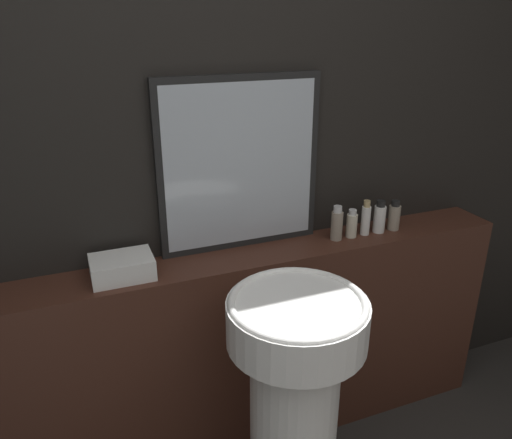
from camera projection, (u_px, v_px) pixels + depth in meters
The scene contains 10 objects.
wall_back at pixel (212, 158), 1.85m from camera, with size 8.00×0.06×2.50m.
vanity_counter at pixel (229, 357), 2.04m from camera, with size 2.39×0.22×0.90m.
pedestal_sink at pixel (294, 405), 1.64m from camera, with size 0.44×0.44×0.96m.
mirror at pixel (240, 165), 1.85m from camera, with size 0.63×0.03×0.66m.
towel_stack at pixel (122, 267), 1.72m from camera, with size 0.21×0.15×0.07m.
shampoo_bottle at pixel (337, 224), 2.00m from camera, with size 0.05×0.05×0.14m.
conditioner_bottle at pixel (352, 224), 2.03m from camera, with size 0.04×0.04×0.12m.
lotion_bottle at pixel (366, 219), 2.05m from camera, with size 0.04×0.04×0.15m.
body_wash_bottle at pixel (380, 218), 2.07m from camera, with size 0.05×0.05×0.14m.
hand_soap_bottle at pixel (394, 216), 2.10m from camera, with size 0.05×0.05×0.13m.
Camera 1 is at (-0.51, -0.05, 1.74)m, focal length 35.00 mm.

